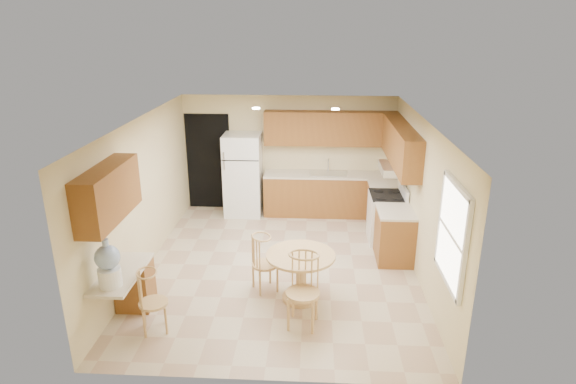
# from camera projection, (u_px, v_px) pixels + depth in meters

# --- Properties ---
(floor) EXTENTS (5.50, 5.50, 0.00)m
(floor) POSITION_uv_depth(u_px,v_px,m) (280.00, 267.00, 8.16)
(floor) COLOR #C0AC8B
(floor) RESTS_ON ground
(ceiling) EXTENTS (4.50, 5.50, 0.02)m
(ceiling) POSITION_uv_depth(u_px,v_px,m) (279.00, 121.00, 7.33)
(ceiling) COLOR white
(ceiling) RESTS_ON wall_back
(wall_back) EXTENTS (4.50, 0.02, 2.50)m
(wall_back) POSITION_uv_depth(u_px,v_px,m) (289.00, 154.00, 10.33)
(wall_back) COLOR beige
(wall_back) RESTS_ON floor
(wall_front) EXTENTS (4.50, 0.02, 2.50)m
(wall_front) POSITION_uv_depth(u_px,v_px,m) (262.00, 286.00, 5.15)
(wall_front) COLOR beige
(wall_front) RESTS_ON floor
(wall_left) EXTENTS (0.02, 5.50, 2.50)m
(wall_left) POSITION_uv_depth(u_px,v_px,m) (143.00, 195.00, 7.86)
(wall_left) COLOR beige
(wall_left) RESTS_ON floor
(wall_right) EXTENTS (0.02, 5.50, 2.50)m
(wall_right) POSITION_uv_depth(u_px,v_px,m) (421.00, 200.00, 7.63)
(wall_right) COLOR beige
(wall_right) RESTS_ON floor
(doorway) EXTENTS (0.90, 0.02, 2.10)m
(doorway) POSITION_uv_depth(u_px,v_px,m) (209.00, 162.00, 10.48)
(doorway) COLOR black
(doorway) RESTS_ON floor
(base_cab_back) EXTENTS (2.75, 0.60, 0.87)m
(base_cab_back) POSITION_uv_depth(u_px,v_px,m) (329.00, 195.00, 10.28)
(base_cab_back) COLOR brown
(base_cab_back) RESTS_ON floor
(counter_back) EXTENTS (2.75, 0.63, 0.04)m
(counter_back) POSITION_uv_depth(u_px,v_px,m) (329.00, 175.00, 10.13)
(counter_back) COLOR beige
(counter_back) RESTS_ON base_cab_back
(base_cab_right_a) EXTENTS (0.60, 0.59, 0.87)m
(base_cab_right_a) POSITION_uv_depth(u_px,v_px,m) (383.00, 206.00, 9.66)
(base_cab_right_a) COLOR brown
(base_cab_right_a) RESTS_ON floor
(counter_right_a) EXTENTS (0.63, 0.59, 0.04)m
(counter_right_a) POSITION_uv_depth(u_px,v_px,m) (385.00, 184.00, 9.51)
(counter_right_a) COLOR beige
(counter_right_a) RESTS_ON base_cab_right_a
(base_cab_right_b) EXTENTS (0.60, 0.80, 0.87)m
(base_cab_right_b) POSITION_uv_depth(u_px,v_px,m) (394.00, 236.00, 8.29)
(base_cab_right_b) COLOR brown
(base_cab_right_b) RESTS_ON floor
(counter_right_b) EXTENTS (0.63, 0.80, 0.04)m
(counter_right_b) POSITION_uv_depth(u_px,v_px,m) (396.00, 212.00, 8.14)
(counter_right_b) COLOR beige
(counter_right_b) RESTS_ON base_cab_right_b
(upper_cab_back) EXTENTS (2.75, 0.33, 0.70)m
(upper_cab_back) POSITION_uv_depth(u_px,v_px,m) (331.00, 128.00, 9.93)
(upper_cab_back) COLOR brown
(upper_cab_back) RESTS_ON wall_back
(upper_cab_right) EXTENTS (0.33, 2.42, 0.70)m
(upper_cab_right) POSITION_uv_depth(u_px,v_px,m) (401.00, 145.00, 8.58)
(upper_cab_right) COLOR brown
(upper_cab_right) RESTS_ON wall_right
(upper_cab_left) EXTENTS (0.33, 1.40, 0.70)m
(upper_cab_left) POSITION_uv_depth(u_px,v_px,m) (108.00, 193.00, 6.15)
(upper_cab_left) COLOR brown
(upper_cab_left) RESTS_ON wall_left
(sink) EXTENTS (0.78, 0.44, 0.01)m
(sink) POSITION_uv_depth(u_px,v_px,m) (328.00, 174.00, 10.12)
(sink) COLOR silver
(sink) RESTS_ON counter_back
(range_hood) EXTENTS (0.50, 0.76, 0.14)m
(range_hood) POSITION_uv_depth(u_px,v_px,m) (394.00, 169.00, 8.70)
(range_hood) COLOR silver
(range_hood) RESTS_ON upper_cab_right
(desk_pedestal) EXTENTS (0.48, 0.42, 0.72)m
(desk_pedestal) POSITION_uv_depth(u_px,v_px,m) (135.00, 285.00, 6.90)
(desk_pedestal) COLOR brown
(desk_pedestal) RESTS_ON floor
(desk_top) EXTENTS (0.50, 1.20, 0.04)m
(desk_top) POSITION_uv_depth(u_px,v_px,m) (122.00, 274.00, 6.41)
(desk_top) COLOR beige
(desk_top) RESTS_ON desk_pedestal
(window) EXTENTS (0.06, 1.12, 1.30)m
(window) POSITION_uv_depth(u_px,v_px,m) (453.00, 234.00, 5.80)
(window) COLOR white
(window) RESTS_ON wall_right
(can_light_a) EXTENTS (0.14, 0.14, 0.02)m
(can_light_a) POSITION_uv_depth(u_px,v_px,m) (256.00, 108.00, 8.49)
(can_light_a) COLOR white
(can_light_a) RESTS_ON ceiling
(can_light_b) EXTENTS (0.14, 0.14, 0.02)m
(can_light_b) POSITION_uv_depth(u_px,v_px,m) (335.00, 109.00, 8.42)
(can_light_b) COLOR white
(can_light_b) RESTS_ON ceiling
(refrigerator) EXTENTS (0.77, 0.75, 1.75)m
(refrigerator) POSITION_uv_depth(u_px,v_px,m) (243.00, 175.00, 10.18)
(refrigerator) COLOR white
(refrigerator) RESTS_ON floor
(stove) EXTENTS (0.65, 0.76, 1.09)m
(stove) POSITION_uv_depth(u_px,v_px,m) (387.00, 217.00, 9.02)
(stove) COLOR white
(stove) RESTS_ON floor
(dining_table) EXTENTS (1.01, 1.01, 0.75)m
(dining_table) POSITION_uv_depth(u_px,v_px,m) (301.00, 270.00, 7.04)
(dining_table) COLOR tan
(dining_table) RESTS_ON floor
(chair_table_a) EXTENTS (0.40, 0.51, 0.91)m
(chair_table_a) POSITION_uv_depth(u_px,v_px,m) (264.00, 260.00, 7.20)
(chair_table_a) COLOR tan
(chair_table_a) RESTS_ON floor
(chair_table_b) EXTENTS (0.46, 0.47, 1.04)m
(chair_table_b) POSITION_uv_depth(u_px,v_px,m) (303.00, 288.00, 6.29)
(chair_table_b) COLOR tan
(chair_table_b) RESTS_ON floor
(chair_desk) EXTENTS (0.39, 0.50, 0.87)m
(chair_desk) POSITION_uv_depth(u_px,v_px,m) (151.00, 299.00, 6.24)
(chair_desk) COLOR tan
(chair_desk) RESTS_ON floor
(water_crock) EXTENTS (0.31, 0.31, 0.64)m
(water_crock) POSITION_uv_depth(u_px,v_px,m) (108.00, 265.00, 5.99)
(water_crock) COLOR white
(water_crock) RESTS_ON desk_top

